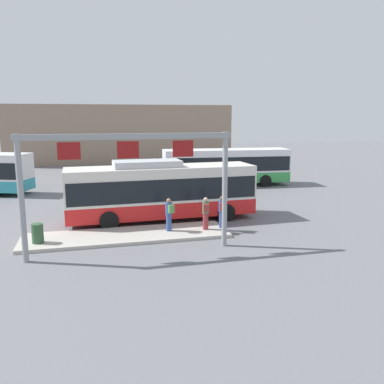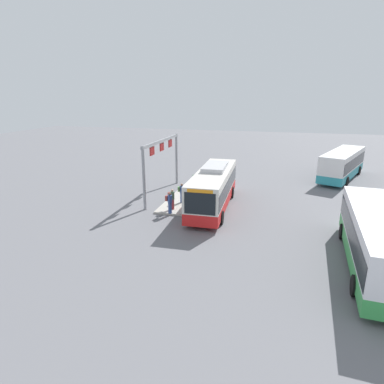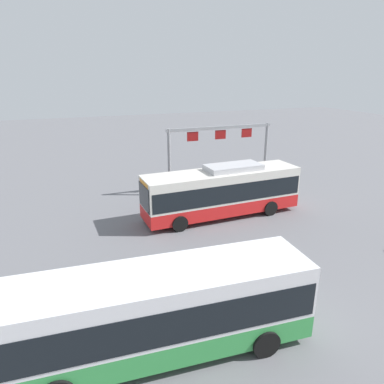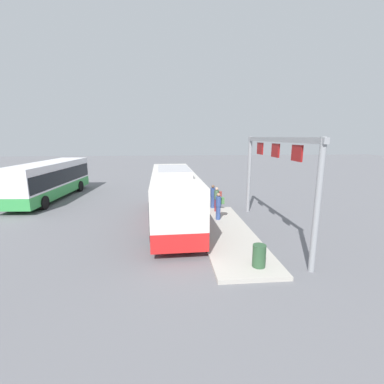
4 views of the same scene
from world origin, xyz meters
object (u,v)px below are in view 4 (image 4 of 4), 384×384
object	(u,v)px
person_waiting_near	(217,199)
person_waiting_mid	(219,205)
bus_background_left	(50,178)
bus_main	(174,194)
trash_bin	(259,256)
person_boarding	(213,196)

from	to	relation	value
person_waiting_near	person_waiting_mid	size ratio (longest dim) A/B	1.00
person_waiting_mid	bus_background_left	bearing A→B (deg)	-47.18
bus_main	trash_bin	bearing A→B (deg)	-154.77
person_waiting_near	trash_bin	bearing A→B (deg)	101.14
person_boarding	person_waiting_mid	distance (m)	2.76
person_boarding	person_waiting_near	xyz separation A→B (m)	(-0.90, -0.10, 0.00)
bus_background_left	person_waiting_mid	size ratio (longest dim) A/B	6.44
person_boarding	person_waiting_near	world-z (taller)	same
bus_background_left	person_boarding	world-z (taller)	bus_background_left
bus_main	person_waiting_near	size ratio (longest dim) A/B	6.36
trash_bin	bus_background_left	bearing A→B (deg)	44.39
person_waiting_near	trash_bin	distance (m)	8.07
trash_bin	person_waiting_mid	bearing A→B (deg)	4.05
person_boarding	trash_bin	world-z (taller)	person_boarding
person_boarding	bus_background_left	bearing A→B (deg)	-9.64
bus_main	person_boarding	size ratio (longest dim) A/B	6.36
person_waiting_mid	trash_bin	bearing A→B (deg)	76.99
person_boarding	bus_main	bearing A→B (deg)	52.76
bus_main	person_boarding	world-z (taller)	bus_main
person_boarding	person_waiting_mid	bearing A→B (deg)	97.81
person_waiting_mid	person_waiting_near	bearing A→B (deg)	-114.17
bus_background_left	trash_bin	distance (m)	19.31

